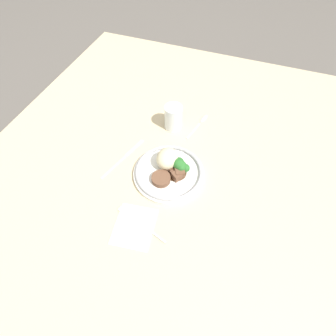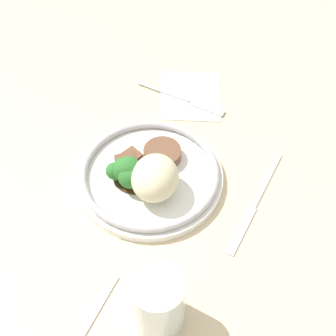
{
  "view_description": "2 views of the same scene",
  "coord_description": "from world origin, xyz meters",
  "px_view_note": "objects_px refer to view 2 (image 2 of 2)",
  "views": [
    {
      "loc": [
        -0.48,
        -0.21,
        0.76
      ],
      "look_at": [
        -0.01,
        -0.03,
        0.08
      ],
      "focal_mm": 28.0,
      "sensor_mm": 36.0,
      "label": 1
    },
    {
      "loc": [
        0.46,
        0.09,
        0.64
      ],
      "look_at": [
        -0.0,
        -0.0,
        0.07
      ],
      "focal_mm": 50.0,
      "sensor_mm": 36.0,
      "label": 2
    }
  ],
  "objects_px": {
    "juice_glass": "(159,304)",
    "knife": "(255,205)",
    "plate": "(148,175)",
    "fork": "(189,101)"
  },
  "relations": [
    {
      "from": "plate",
      "to": "juice_glass",
      "type": "bearing_deg",
      "value": 16.62
    },
    {
      "from": "plate",
      "to": "fork",
      "type": "height_order",
      "value": "plate"
    },
    {
      "from": "fork",
      "to": "knife",
      "type": "relative_size",
      "value": 0.84
    },
    {
      "from": "plate",
      "to": "fork",
      "type": "bearing_deg",
      "value": 171.28
    },
    {
      "from": "fork",
      "to": "knife",
      "type": "bearing_deg",
      "value": -38.86
    },
    {
      "from": "fork",
      "to": "knife",
      "type": "distance_m",
      "value": 0.26
    },
    {
      "from": "plate",
      "to": "knife",
      "type": "relative_size",
      "value": 1.13
    },
    {
      "from": "juice_glass",
      "to": "knife",
      "type": "relative_size",
      "value": 0.45
    },
    {
      "from": "plate",
      "to": "knife",
      "type": "xyz_separation_m",
      "value": [
        0.01,
        0.17,
        -0.02
      ]
    },
    {
      "from": "juice_glass",
      "to": "fork",
      "type": "relative_size",
      "value": 0.54
    }
  ]
}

